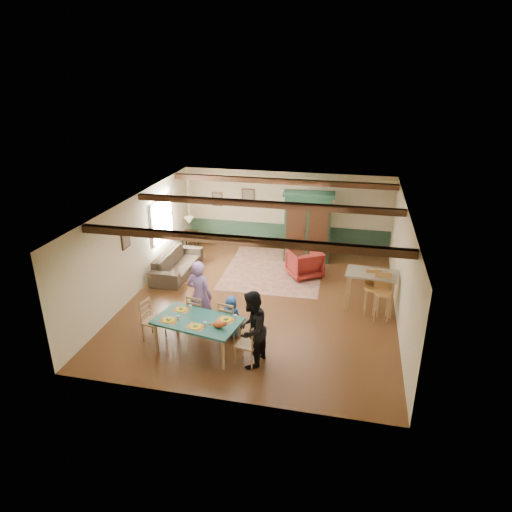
% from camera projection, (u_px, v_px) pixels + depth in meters
% --- Properties ---
extents(floor, '(8.00, 8.00, 0.00)m').
position_uv_depth(floor, '(261.00, 302.00, 12.29)').
color(floor, '#4A2914').
rests_on(floor, ground).
extents(wall_back, '(7.00, 0.02, 2.70)m').
position_uv_depth(wall_back, '(286.00, 212.00, 15.38)').
color(wall_back, beige).
rests_on(wall_back, floor).
extents(wall_left, '(0.02, 8.00, 2.70)m').
position_uv_depth(wall_left, '(137.00, 245.00, 12.47)').
color(wall_left, beige).
rests_on(wall_left, floor).
extents(wall_right, '(0.02, 8.00, 2.70)m').
position_uv_depth(wall_right, '(402.00, 267.00, 11.07)').
color(wall_right, beige).
rests_on(wall_right, floor).
extents(ceiling, '(7.00, 8.00, 0.02)m').
position_uv_depth(ceiling, '(262.00, 205.00, 11.26)').
color(ceiling, beige).
rests_on(ceiling, wall_back).
extents(wainscot_back, '(6.95, 0.03, 0.90)m').
position_uv_depth(wainscot_back, '(285.00, 237.00, 15.71)').
color(wainscot_back, '#1F392A').
rests_on(wainscot_back, floor).
extents(ceiling_beam_front, '(6.95, 0.16, 0.16)m').
position_uv_depth(ceiling_beam_front, '(238.00, 240.00, 9.22)').
color(ceiling_beam_front, black).
rests_on(ceiling_beam_front, ceiling).
extents(ceiling_beam_mid, '(6.95, 0.16, 0.16)m').
position_uv_depth(ceiling_beam_mid, '(265.00, 204.00, 11.65)').
color(ceiling_beam_mid, black).
rests_on(ceiling_beam_mid, ceiling).
extents(ceiling_beam_back, '(6.95, 0.16, 0.16)m').
position_uv_depth(ceiling_beam_back, '(282.00, 181.00, 14.00)').
color(ceiling_beam_back, black).
rests_on(ceiling_beam_back, ceiling).
extents(window_left, '(0.06, 1.60, 1.30)m').
position_uv_depth(window_left, '(162.00, 219.00, 13.93)').
color(window_left, white).
rests_on(window_left, wall_left).
extents(picture_left_wall, '(0.04, 0.42, 0.52)m').
position_uv_depth(picture_left_wall, '(126.00, 239.00, 11.77)').
color(picture_left_wall, gray).
rests_on(picture_left_wall, wall_left).
extents(picture_back_a, '(0.45, 0.04, 0.55)m').
position_uv_depth(picture_back_a, '(248.00, 197.00, 15.44)').
color(picture_back_a, gray).
rests_on(picture_back_a, wall_back).
extents(picture_back_b, '(0.38, 0.04, 0.48)m').
position_uv_depth(picture_back_b, '(217.00, 199.00, 15.72)').
color(picture_back_b, gray).
rests_on(picture_back_b, wall_back).
extents(dining_table, '(2.00, 1.35, 0.77)m').
position_uv_depth(dining_table, '(198.00, 335.00, 10.04)').
color(dining_table, '#1B554E').
rests_on(dining_table, floor).
extents(dining_chair_far_left, '(0.51, 0.52, 0.97)m').
position_uv_depth(dining_chair_far_left, '(199.00, 312.00, 10.78)').
color(dining_chair_far_left, '#9B764D').
rests_on(dining_chair_far_left, floor).
extents(dining_chair_far_right, '(0.51, 0.52, 0.97)m').
position_uv_depth(dining_chair_far_right, '(230.00, 319.00, 10.48)').
color(dining_chair_far_right, '#9B764D').
rests_on(dining_chair_far_right, floor).
extents(dining_chair_end_left, '(0.52, 0.51, 0.97)m').
position_uv_depth(dining_chair_end_left, '(153.00, 321.00, 10.43)').
color(dining_chair_end_left, '#9B764D').
rests_on(dining_chair_end_left, floor).
extents(dining_chair_end_right, '(0.52, 0.51, 0.97)m').
position_uv_depth(dining_chair_end_right, '(247.00, 343.00, 9.57)').
color(dining_chair_end_right, '#9B764D').
rests_on(dining_chair_end_right, floor).
extents(person_man, '(0.71, 0.53, 1.77)m').
position_uv_depth(person_man, '(200.00, 296.00, 10.69)').
color(person_man, '#8561A7').
rests_on(person_man, floor).
extents(person_woman, '(0.78, 0.93, 1.69)m').
position_uv_depth(person_woman, '(252.00, 329.00, 9.40)').
color(person_woman, black).
rests_on(person_woman, floor).
extents(person_child, '(0.55, 0.41, 1.03)m').
position_uv_depth(person_child, '(231.00, 317.00, 10.54)').
color(person_child, '#244B91').
rests_on(person_child, floor).
extents(cat, '(0.39, 0.21, 0.18)m').
position_uv_depth(cat, '(218.00, 324.00, 9.56)').
color(cat, '#E15D27').
rests_on(cat, dining_table).
extents(place_setting_near_left, '(0.46, 0.38, 0.11)m').
position_uv_depth(place_setting_near_left, '(169.00, 318.00, 9.86)').
color(place_setting_near_left, yellow).
rests_on(place_setting_near_left, dining_table).
extents(place_setting_near_center, '(0.46, 0.38, 0.11)m').
position_uv_depth(place_setting_near_center, '(196.00, 325.00, 9.62)').
color(place_setting_near_center, yellow).
rests_on(place_setting_near_center, dining_table).
extents(place_setting_far_left, '(0.46, 0.38, 0.11)m').
position_uv_depth(place_setting_far_left, '(181.00, 308.00, 10.29)').
color(place_setting_far_left, yellow).
rests_on(place_setting_far_left, dining_table).
extents(place_setting_far_right, '(0.46, 0.38, 0.11)m').
position_uv_depth(place_setting_far_right, '(226.00, 318.00, 9.88)').
color(place_setting_far_right, yellow).
rests_on(place_setting_far_right, dining_table).
extents(area_rug, '(3.03, 3.57, 0.01)m').
position_uv_depth(area_rug, '(274.00, 270.00, 14.23)').
color(area_rug, '#C0AC8B').
rests_on(area_rug, floor).
extents(armoire, '(1.64, 0.73, 2.26)m').
position_uv_depth(armoire, '(308.00, 227.00, 14.55)').
color(armoire, '#163725').
rests_on(armoire, floor).
extents(armchair, '(1.25, 1.26, 0.84)m').
position_uv_depth(armchair, '(305.00, 263.00, 13.65)').
color(armchair, '#561112').
rests_on(armchair, floor).
extents(sofa, '(0.93, 2.33, 0.68)m').
position_uv_depth(sofa, '(177.00, 263.00, 13.87)').
color(sofa, '#3A3024').
rests_on(sofa, floor).
extents(end_table, '(0.53, 0.53, 0.61)m').
position_uv_depth(end_table, '(190.00, 241.00, 15.72)').
color(end_table, black).
rests_on(end_table, floor).
extents(table_lamp, '(0.34, 0.34, 0.56)m').
position_uv_depth(table_lamp, '(189.00, 225.00, 15.49)').
color(table_lamp, beige).
rests_on(table_lamp, end_table).
extents(counter_table, '(1.33, 0.86, 1.06)m').
position_uv_depth(counter_table, '(370.00, 291.00, 11.69)').
color(counter_table, tan).
rests_on(counter_table, floor).
extents(bar_stool_left, '(0.43, 0.47, 1.16)m').
position_uv_depth(bar_stool_left, '(372.00, 293.00, 11.50)').
color(bar_stool_left, tan).
rests_on(bar_stool_left, floor).
extents(bar_stool_right, '(0.45, 0.49, 1.20)m').
position_uv_depth(bar_stool_right, '(382.00, 298.00, 11.22)').
color(bar_stool_right, tan).
rests_on(bar_stool_right, floor).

